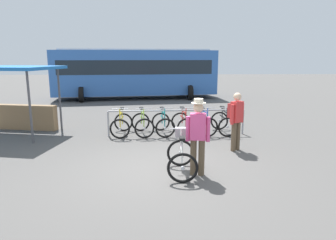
# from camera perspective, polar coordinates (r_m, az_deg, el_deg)

# --- Properties ---
(ground_plane) EXTENTS (80.00, 80.00, 0.00)m
(ground_plane) POSITION_cam_1_polar(r_m,az_deg,el_deg) (7.31, -1.87, -9.04)
(ground_plane) COLOR #514F4C
(bike_rack_rail) EXTENTS (4.61, 0.24, 0.88)m
(bike_rack_rail) POSITION_cam_1_polar(r_m,az_deg,el_deg) (10.13, 1.66, 0.98)
(bike_rack_rail) COLOR #99999E
(bike_rack_rail) RESTS_ON ground
(racked_bike_yellow) EXTENTS (0.66, 1.10, 0.97)m
(racked_bike_yellow) POSITION_cam_1_polar(r_m,az_deg,el_deg) (10.35, -8.72, -0.81)
(racked_bike_yellow) COLOR black
(racked_bike_yellow) RESTS_ON ground
(racked_bike_lime) EXTENTS (0.85, 1.21, 0.98)m
(racked_bike_lime) POSITION_cam_1_polar(r_m,az_deg,el_deg) (10.32, -4.84, -0.75)
(racked_bike_lime) COLOR black
(racked_bike_lime) RESTS_ON ground
(racked_bike_teal) EXTENTS (0.80, 1.18, 0.97)m
(racked_bike_teal) POSITION_cam_1_polar(r_m,az_deg,el_deg) (10.33, -0.96, -0.69)
(racked_bike_teal) COLOR black
(racked_bike_teal) RESTS_ON ground
(racked_bike_red) EXTENTS (0.80, 1.19, 0.97)m
(racked_bike_red) POSITION_cam_1_polar(r_m,az_deg,el_deg) (10.40, 2.90, -0.63)
(racked_bike_red) COLOR black
(racked_bike_red) RESTS_ON ground
(racked_bike_blue) EXTENTS (0.85, 1.21, 0.97)m
(racked_bike_blue) POSITION_cam_1_polar(r_m,az_deg,el_deg) (10.50, 6.69, -0.57)
(racked_bike_blue) COLOR black
(racked_bike_blue) RESTS_ON ground
(racked_bike_black) EXTENTS (0.73, 1.15, 0.98)m
(racked_bike_black) POSITION_cam_1_polar(r_m,az_deg,el_deg) (10.66, 10.39, -0.50)
(racked_bike_black) COLOR black
(racked_bike_black) RESTS_ON ground
(featured_bicycle) EXTENTS (0.69, 1.18, 0.97)m
(featured_bicycle) POSITION_cam_1_polar(r_m,az_deg,el_deg) (6.91, 2.53, -6.38)
(featured_bicycle) COLOR black
(featured_bicycle) RESTS_ON ground
(person_with_featured_bike) EXTENTS (0.52, 0.32, 1.72)m
(person_with_featured_bike) POSITION_cam_1_polar(r_m,az_deg,el_deg) (6.66, 5.64, -2.61)
(person_with_featured_bike) COLOR brown
(person_with_featured_bike) RESTS_ON ground
(pedestrian_with_backpack) EXTENTS (0.47, 0.46, 1.64)m
(pedestrian_with_backpack) POSITION_cam_1_polar(r_m,az_deg,el_deg) (8.64, 12.66, 0.42)
(pedestrian_with_backpack) COLOR brown
(pedestrian_with_backpack) RESTS_ON ground
(bus_distant) EXTENTS (10.23, 4.21, 3.08)m
(bus_distant) POSITION_cam_1_polar(r_m,az_deg,el_deg) (19.50, -6.12, 9.18)
(bus_distant) COLOR #3366B7
(bus_distant) RESTS_ON ground
(market_stall) EXTENTS (3.47, 2.83, 2.30)m
(market_stall) POSITION_cam_1_polar(r_m,az_deg,el_deg) (11.73, -26.71, 4.63)
(market_stall) COLOR #4C4C51
(market_stall) RESTS_ON ground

